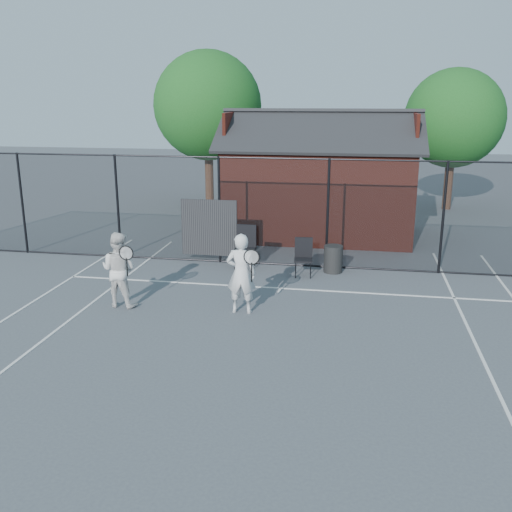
% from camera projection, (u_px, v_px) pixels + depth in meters
% --- Properties ---
extents(ground, '(80.00, 80.00, 0.00)m').
position_uv_depth(ground, '(260.00, 337.00, 11.19)').
color(ground, '#494C53').
rests_on(ground, ground).
extents(court_lines, '(11.02, 18.00, 0.01)m').
position_uv_depth(court_lines, '(247.00, 367.00, 9.94)').
color(court_lines, silver).
rests_on(court_lines, ground).
extents(fence, '(22.04, 3.00, 3.00)m').
position_uv_depth(fence, '(280.00, 214.00, 15.59)').
color(fence, black).
rests_on(fence, ground).
extents(clubhouse, '(6.50, 4.36, 4.19)m').
position_uv_depth(clubhouse, '(319.00, 187.00, 19.21)').
color(clubhouse, maroon).
rests_on(clubhouse, ground).
extents(tree_left, '(4.48, 4.48, 6.44)m').
position_uv_depth(tree_left, '(208.00, 106.00, 23.62)').
color(tree_left, '#351F15').
rests_on(tree_left, ground).
extents(tree_right, '(3.97, 3.97, 5.70)m').
position_uv_depth(tree_right, '(454.00, 119.00, 23.03)').
color(tree_right, '#351F15').
rests_on(tree_right, ground).
extents(player_front, '(0.80, 0.59, 1.77)m').
position_uv_depth(player_front, '(241.00, 273.00, 12.25)').
color(player_front, silver).
rests_on(player_front, ground).
extents(player_back, '(0.96, 0.74, 1.70)m').
position_uv_depth(player_back, '(119.00, 269.00, 12.67)').
color(player_back, silver).
rests_on(player_back, ground).
extents(chair_left, '(0.57, 0.59, 1.14)m').
position_uv_depth(chair_left, '(245.00, 248.00, 15.60)').
color(chair_left, black).
rests_on(chair_left, ground).
extents(chair_right, '(0.51, 0.53, 0.98)m').
position_uv_depth(chair_right, '(303.00, 258.00, 14.87)').
color(chair_right, black).
rests_on(chair_right, ground).
extents(waste_bin, '(0.56, 0.56, 0.73)m').
position_uv_depth(waste_bin, '(333.00, 259.00, 15.25)').
color(waste_bin, black).
rests_on(waste_bin, ground).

